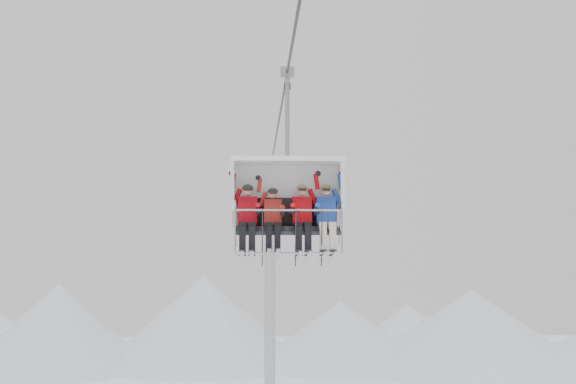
{
  "coord_description": "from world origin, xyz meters",
  "views": [
    {
      "loc": [
        -0.62,
        -14.84,
        9.67
      ],
      "look_at": [
        0.0,
        0.0,
        10.71
      ],
      "focal_mm": 45.0,
      "sensor_mm": 36.0,
      "label": 1
    }
  ],
  "objects_px": {
    "skier_center_right": "(302,217)",
    "lift_tower_right": "(270,319)",
    "skier_far_left": "(248,216)",
    "chairlift_carrier": "(287,195)",
    "skier_far_right": "(326,217)",
    "skier_center_left": "(273,218)"
  },
  "relations": [
    {
      "from": "lift_tower_right",
      "to": "skier_far_left",
      "type": "relative_size",
      "value": 7.99
    },
    {
      "from": "skier_far_left",
      "to": "skier_far_right",
      "type": "bearing_deg",
      "value": 0.0
    },
    {
      "from": "lift_tower_right",
      "to": "chairlift_carrier",
      "type": "distance_m",
      "value": 22.07
    },
    {
      "from": "chairlift_carrier",
      "to": "skier_center_left",
      "type": "relative_size",
      "value": 2.36
    },
    {
      "from": "skier_far_left",
      "to": "skier_far_right",
      "type": "distance_m",
      "value": 1.65
    },
    {
      "from": "skier_center_left",
      "to": "skier_center_right",
      "type": "height_order",
      "value": "skier_center_right"
    },
    {
      "from": "chairlift_carrier",
      "to": "skier_center_left",
      "type": "height_order",
      "value": "chairlift_carrier"
    },
    {
      "from": "lift_tower_right",
      "to": "skier_center_left",
      "type": "xyz_separation_m",
      "value": [
        -0.31,
        -21.84,
        4.39
      ]
    },
    {
      "from": "chairlift_carrier",
      "to": "skier_far_right",
      "type": "xyz_separation_m",
      "value": [
        0.81,
        -0.3,
        -0.47
      ]
    },
    {
      "from": "skier_center_right",
      "to": "lift_tower_right",
      "type": "bearing_deg",
      "value": 90.8
    },
    {
      "from": "lift_tower_right",
      "to": "skier_far_left",
      "type": "bearing_deg",
      "value": -92.19
    },
    {
      "from": "lift_tower_right",
      "to": "skier_center_right",
      "type": "bearing_deg",
      "value": -89.2
    },
    {
      "from": "skier_center_left",
      "to": "lift_tower_right",
      "type": "bearing_deg",
      "value": 89.19
    },
    {
      "from": "skier_center_right",
      "to": "skier_far_right",
      "type": "bearing_deg",
      "value": 0.0
    },
    {
      "from": "lift_tower_right",
      "to": "skier_center_right",
      "type": "distance_m",
      "value": 22.28
    },
    {
      "from": "skier_far_left",
      "to": "skier_center_left",
      "type": "bearing_deg",
      "value": -1.11
    },
    {
      "from": "skier_center_left",
      "to": "skier_far_right",
      "type": "relative_size",
      "value": 1.0
    },
    {
      "from": "chairlift_carrier",
      "to": "skier_far_right",
      "type": "height_order",
      "value": "chairlift_carrier"
    },
    {
      "from": "skier_far_left",
      "to": "skier_center_left",
      "type": "distance_m",
      "value": 0.53
    },
    {
      "from": "skier_far_left",
      "to": "skier_center_right",
      "type": "xyz_separation_m",
      "value": [
        1.14,
        0.0,
        0.0
      ]
    },
    {
      "from": "lift_tower_right",
      "to": "skier_far_left",
      "type": "distance_m",
      "value": 22.29
    },
    {
      "from": "lift_tower_right",
      "to": "skier_far_right",
      "type": "xyz_separation_m",
      "value": [
        0.81,
        -21.83,
        4.43
      ]
    }
  ]
}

